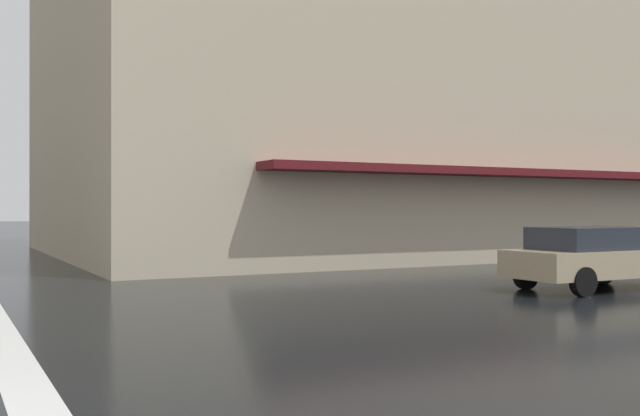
{
  "coord_description": "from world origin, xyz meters",
  "views": [
    {
      "loc": [
        -5.99,
        -0.61,
        1.81
      ],
      "look_at": [
        6.39,
        -7.15,
        1.83
      ],
      "focal_mm": 40.62,
      "sensor_mm": 36.0,
      "label": 1
    }
  ],
  "objects": [
    {
      "name": "haussmann_block_corner",
      "position": [
        21.77,
        -17.53,
        10.62
      ],
      "size": [
        19.76,
        26.18,
        21.69
      ],
      "color": "beige",
      "rests_on": "ground_plane"
    },
    {
      "name": "car_champagne",
      "position": [
        5.5,
        -13.6,
        0.76
      ],
      "size": [
        1.85,
        4.1,
        1.41
      ],
      "color": "tan",
      "rests_on": "ground_plane"
    }
  ]
}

